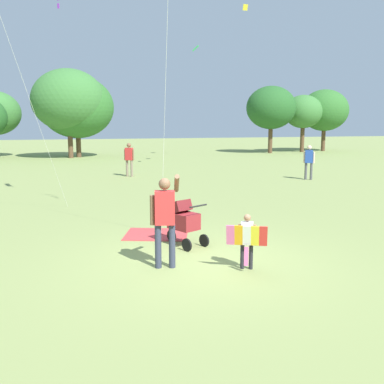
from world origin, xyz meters
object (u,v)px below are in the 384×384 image
at_px(stroller, 183,219).
at_px(person_red_shirt, 309,160).
at_px(person_sitting_far, 129,157).
at_px(picnic_blanket, 157,234).
at_px(child_with_butterfly_kite, 247,237).
at_px(person_adult_flyer, 165,214).

xyz_separation_m(stroller, person_red_shirt, (8.34, 9.28, 0.34)).
relative_size(person_sitting_far, picnic_blanket, 1.10).
relative_size(stroller, person_red_shirt, 0.68).
bearing_deg(person_red_shirt, stroller, -131.94).
xyz_separation_m(child_with_butterfly_kite, person_adult_flyer, (-1.44, 0.50, 0.40)).
bearing_deg(child_with_butterfly_kite, person_sitting_far, 91.49).
height_order(person_red_shirt, picnic_blanket, person_red_shirt).
bearing_deg(picnic_blanket, person_adult_flyer, -96.61).
bearing_deg(person_adult_flyer, picnic_blanket, 83.39).
relative_size(child_with_butterfly_kite, stroller, 0.96).
relative_size(person_adult_flyer, stroller, 1.63).
bearing_deg(person_sitting_far, person_adult_flyer, -94.34).
distance_m(person_red_shirt, person_sitting_far, 8.65).
height_order(child_with_butterfly_kite, person_sitting_far, person_sitting_far).
xyz_separation_m(child_with_butterfly_kite, person_sitting_far, (-0.38, 14.54, 0.35)).
distance_m(child_with_butterfly_kite, stroller, 2.03).
bearing_deg(picnic_blanket, child_with_butterfly_kite, -68.65).
bearing_deg(person_sitting_far, stroller, -91.69).
bearing_deg(person_sitting_far, child_with_butterfly_kite, -88.51).
relative_size(child_with_butterfly_kite, person_sitting_far, 0.63).
xyz_separation_m(person_adult_flyer, person_red_shirt, (9.03, 10.67, -0.08)).
xyz_separation_m(person_adult_flyer, person_sitting_far, (1.07, 14.04, -0.05)).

